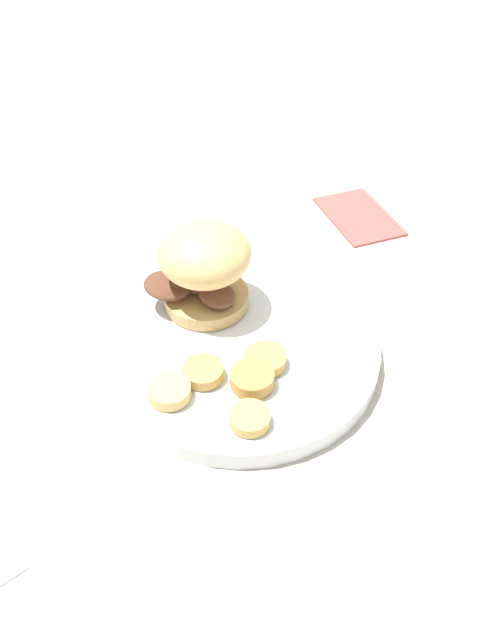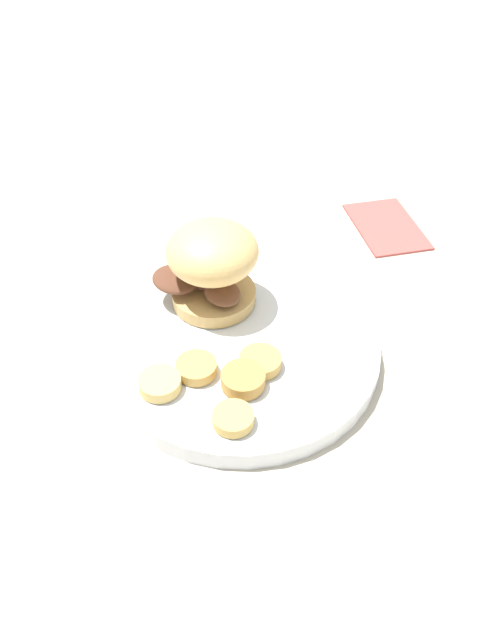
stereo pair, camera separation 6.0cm
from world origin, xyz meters
The scene contains 9 objects.
ground_plane centered at (0.00, 0.00, 0.00)m, with size 4.00×4.00×0.00m, color #B2A899.
dinner_plate centered at (0.00, 0.00, 0.01)m, with size 0.28×0.28×0.02m.
sandwich centered at (-0.06, 0.02, 0.07)m, with size 0.10×0.09×0.09m.
potato_round_0 centered at (-0.01, -0.10, 0.03)m, with size 0.04×0.04×0.01m, color #DBB766.
potato_round_1 centered at (0.07, -0.08, 0.03)m, with size 0.04×0.04×0.01m, color tan.
potato_round_2 centered at (0.04, -0.04, 0.03)m, with size 0.04×0.04×0.01m, color #BC8942.
potato_round_3 centered at (0.04, -0.01, 0.03)m, with size 0.04×0.04×0.01m, color tan.
potato_round_4 centered at (0.00, -0.06, 0.03)m, with size 0.04×0.04×0.01m, color tan.
napkin centered at (-0.01, 0.29, 0.00)m, with size 0.12×0.08×0.01m, color #B24C47.
Camera 2 is at (0.30, -0.33, 0.45)m, focal length 35.00 mm.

